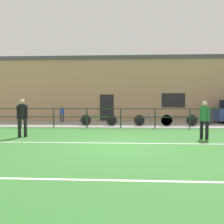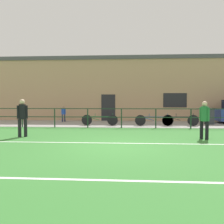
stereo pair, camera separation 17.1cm
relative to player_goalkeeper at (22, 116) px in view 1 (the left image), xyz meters
name	(u,v)px [view 1 (the left image)]	position (x,y,z in m)	size (l,w,h in m)	color
ground	(117,148)	(4.23, -2.10, -0.96)	(60.00, 44.00, 0.04)	#387A33
field_line_touchline	(118,143)	(4.23, -1.31, -0.94)	(36.00, 0.11, 0.00)	white
field_line_hash	(111,180)	(4.23, -5.62, -0.94)	(36.00, 0.11, 0.00)	white
pavement_strip	(121,124)	(4.23, 6.40, -0.93)	(48.00, 5.00, 0.02)	gray
perimeter_fence	(121,115)	(4.23, 3.90, -0.20)	(36.07, 0.07, 1.15)	#193823
clubhouse_facade	(122,89)	(4.23, 10.09, 1.65)	(28.00, 2.56, 5.17)	tan
player_goalkeeper	(22,116)	(0.00, 0.00, 0.00)	(0.42, 0.29, 1.66)	black
player_striker	(204,118)	(7.78, -0.12, -0.05)	(0.34, 0.33, 1.58)	black
spectator_child	(62,113)	(-0.25, 7.62, -0.25)	(0.31, 0.21, 1.18)	#232D4C
bicycle_parked_0	(179,120)	(7.89, 5.10, -0.56)	(2.25, 0.04, 0.78)	black
bicycle_parked_1	(99,120)	(2.79, 5.10, -0.57)	(2.34, 0.04, 0.77)	black
bicycle_parked_2	(153,120)	(6.23, 5.10, -0.57)	(2.38, 0.04, 0.77)	black
trash_bin_0	(208,116)	(10.04, 6.36, -0.38)	(0.57, 0.48, 1.07)	#33383D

